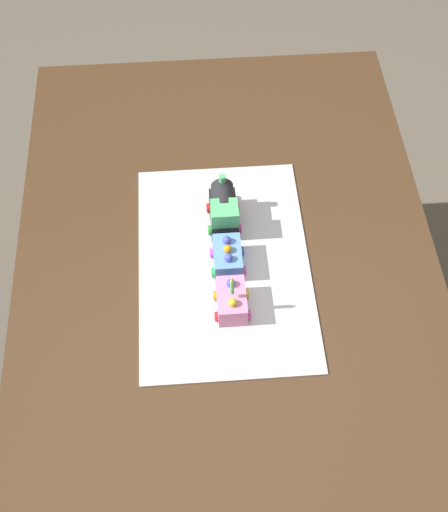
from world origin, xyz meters
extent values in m
plane|color=#6B6054|center=(0.00, 0.00, 0.00)|extent=(8.00, 8.00, 0.00)
cube|color=#4C331E|center=(0.00, 0.00, 0.72)|extent=(1.40, 1.00, 0.03)
cube|color=#4C331E|center=(-0.64, -0.44, 0.35)|extent=(0.07, 0.07, 0.71)
cube|color=#4C331E|center=(-0.64, 0.44, 0.35)|extent=(0.07, 0.07, 0.71)
cube|color=silver|center=(0.04, -0.01, 0.74)|extent=(0.60, 0.40, 0.00)
cube|color=#232328|center=(-0.09, 0.00, 0.77)|extent=(0.12, 0.06, 0.05)
cylinder|color=#232328|center=(-0.10, 0.00, 0.81)|extent=(0.08, 0.05, 0.05)
cube|color=#59CC7A|center=(-0.05, 0.00, 0.82)|extent=(0.06, 0.06, 0.04)
cylinder|color=#59CC7A|center=(-0.13, 0.00, 0.84)|extent=(0.02, 0.02, 0.03)
sphere|color=#F4EFCC|center=(-0.16, 0.00, 0.78)|extent=(0.02, 0.02, 0.02)
cylinder|color=red|center=(-0.12, -0.04, 0.76)|extent=(0.02, 0.01, 0.02)
cylinder|color=green|center=(-0.05, -0.04, 0.76)|extent=(0.02, 0.01, 0.02)
cylinder|color=#D84CB2|center=(-0.12, 0.04, 0.76)|extent=(0.02, 0.01, 0.02)
cylinder|color=#D84CB2|center=(-0.05, 0.04, 0.76)|extent=(0.02, 0.01, 0.02)
cube|color=#669EEA|center=(0.04, 0.00, 0.77)|extent=(0.10, 0.06, 0.06)
cylinder|color=#D84CB2|center=(0.01, -0.04, 0.76)|extent=(0.02, 0.01, 0.02)
cylinder|color=green|center=(0.07, -0.04, 0.76)|extent=(0.02, 0.01, 0.02)
cylinder|color=#4C59D8|center=(0.01, 0.04, 0.76)|extent=(0.02, 0.01, 0.02)
cylinder|color=#D84CB2|center=(0.07, 0.04, 0.76)|extent=(0.02, 0.01, 0.02)
sphere|color=#4C59D8|center=(0.07, 0.00, 0.81)|extent=(0.02, 0.02, 0.02)
sphere|color=#4C59D8|center=(0.02, 0.00, 0.81)|extent=(0.02, 0.02, 0.02)
sphere|color=orange|center=(0.04, 0.00, 0.81)|extent=(0.02, 0.02, 0.02)
cube|color=pink|center=(0.16, 0.00, 0.77)|extent=(0.10, 0.06, 0.06)
cylinder|color=orange|center=(0.13, -0.04, 0.76)|extent=(0.02, 0.01, 0.02)
cylinder|color=red|center=(0.19, -0.04, 0.76)|extent=(0.02, 0.01, 0.02)
cylinder|color=yellow|center=(0.13, 0.04, 0.76)|extent=(0.02, 0.01, 0.02)
cylinder|color=#D84CB2|center=(0.19, 0.04, 0.76)|extent=(0.02, 0.01, 0.02)
sphere|color=yellow|center=(0.18, 0.00, 0.81)|extent=(0.02, 0.02, 0.02)
sphere|color=#4C59D8|center=(0.13, 0.00, 0.81)|extent=(0.02, 0.02, 0.02)
cylinder|color=#66D872|center=(0.17, 0.00, 0.84)|extent=(0.01, 0.01, 0.05)
cone|color=yellow|center=(0.17, 0.00, 0.87)|extent=(0.01, 0.01, 0.01)
camera|label=1|loc=(0.97, -0.08, 2.11)|focal=49.47mm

